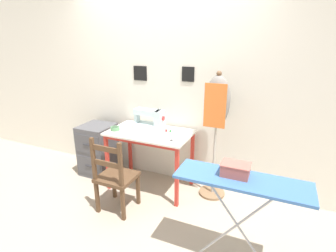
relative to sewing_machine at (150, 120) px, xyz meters
name	(u,v)px	position (x,y,z in m)	size (l,w,h in m)	color
ground_plane	(140,198)	(0.02, -0.38, -0.90)	(14.00, 14.00, 0.00)	tan
wall_back	(162,87)	(0.02, 0.30, 0.38)	(10.00, 0.06, 2.55)	silver
sewing_table	(149,139)	(0.02, -0.09, -0.22)	(1.03, 0.62, 0.77)	silver
sewing_machine	(150,120)	(0.00, 0.00, 0.00)	(0.40, 0.18, 0.29)	silver
fabric_bowl	(115,128)	(-0.40, -0.20, -0.10)	(0.12, 0.12, 0.04)	#56895B
scissors	(173,141)	(0.42, -0.25, -0.12)	(0.14, 0.10, 0.01)	silver
thread_spool_near_machine	(166,130)	(0.21, 0.01, -0.11)	(0.04, 0.04, 0.04)	red
thread_spool_mid_table	(170,131)	(0.27, 0.02, -0.11)	(0.03, 0.03, 0.03)	green
wooden_chair	(115,177)	(-0.10, -0.67, -0.48)	(0.40, 0.38, 0.90)	#513823
filing_cabinet	(98,149)	(-0.84, -0.03, -0.53)	(0.43, 0.46, 0.72)	#4C4C51
dress_form	(217,110)	(0.82, 0.07, 0.21)	(0.32, 0.32, 1.54)	#846647
ironing_board	(241,185)	(1.27, -0.91, -0.10)	(1.04, 0.33, 0.85)	#3D6BAD
storage_box	(235,169)	(1.21, -0.88, 0.00)	(0.22, 0.16, 0.10)	#AD564C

